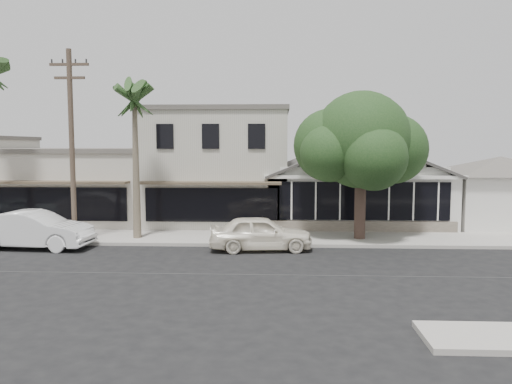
{
  "coord_description": "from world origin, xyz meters",
  "views": [
    {
      "loc": [
        0.57,
        -17.49,
        4.62
      ],
      "look_at": [
        -0.52,
        6.0,
        2.43
      ],
      "focal_mm": 35.0,
      "sensor_mm": 36.0,
      "label": 1
    }
  ],
  "objects_px": {
    "car_1": "(34,230)",
    "shade_tree": "(359,143)",
    "car_0": "(261,233)",
    "utility_pole": "(72,142)"
  },
  "relations": [
    {
      "from": "car_1",
      "to": "shade_tree",
      "type": "distance_m",
      "value": 15.54
    },
    {
      "from": "car_1",
      "to": "shade_tree",
      "type": "xyz_separation_m",
      "value": [
        14.83,
        2.57,
        3.89
      ]
    },
    {
      "from": "car_0",
      "to": "shade_tree",
      "type": "height_order",
      "value": "shade_tree"
    },
    {
      "from": "car_0",
      "to": "car_1",
      "type": "relative_size",
      "value": 0.88
    },
    {
      "from": "utility_pole",
      "to": "car_1",
      "type": "distance_m",
      "value": 4.31
    },
    {
      "from": "utility_pole",
      "to": "car_1",
      "type": "bearing_deg",
      "value": -143.37
    },
    {
      "from": "shade_tree",
      "to": "car_1",
      "type": "bearing_deg",
      "value": -170.16
    },
    {
      "from": "car_1",
      "to": "shade_tree",
      "type": "relative_size",
      "value": 0.72
    },
    {
      "from": "car_0",
      "to": "shade_tree",
      "type": "distance_m",
      "value": 6.6
    },
    {
      "from": "utility_pole",
      "to": "car_1",
      "type": "xyz_separation_m",
      "value": [
        -1.41,
        -1.05,
        -3.94
      ]
    }
  ]
}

